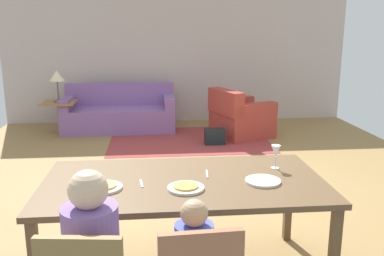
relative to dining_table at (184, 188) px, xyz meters
name	(u,v)px	position (x,y,z in m)	size (l,w,h in m)	color
ground_plane	(194,178)	(0.29, 2.09, -0.71)	(6.67, 6.61, 0.02)	olive
back_wall	(177,53)	(0.29, 5.45, 0.65)	(6.67, 0.10, 2.70)	beige
dining_table	(184,188)	(0.00, 0.00, 0.00)	(2.00, 1.05, 0.76)	brown
plate_near_man	(104,188)	(-0.55, -0.12, 0.07)	(0.25, 0.25, 0.02)	white
pizza_near_man	(104,186)	(-0.55, -0.12, 0.09)	(0.17, 0.17, 0.01)	#E29249
plate_near_child	(186,188)	(0.00, -0.18, 0.07)	(0.25, 0.25, 0.02)	silver
pizza_near_child	(186,186)	(0.00, -0.18, 0.09)	(0.17, 0.17, 0.01)	gold
plate_near_woman	(263,181)	(0.55, -0.10, 0.07)	(0.25, 0.25, 0.02)	silver
wine_glass	(276,152)	(0.72, 0.18, 0.19)	(0.07, 0.07, 0.19)	silver
fork	(141,183)	(-0.30, -0.05, 0.06)	(0.02, 0.15, 0.01)	silver
knife	(207,174)	(0.18, 0.10, 0.06)	(0.01, 0.17, 0.01)	silver
area_rug	(189,140)	(0.37, 3.87, -0.69)	(2.60, 1.80, 0.01)	#983736
couch	(120,113)	(-0.82, 4.73, -0.40)	(1.99, 0.86, 0.82)	#865D9E
armchair	(240,118)	(1.26, 4.05, -0.38)	(1.11, 1.11, 0.82)	#A8392E
side_table	(60,113)	(-1.83, 4.47, -0.32)	(0.56, 0.56, 0.58)	olive
table_lamp	(57,77)	(-1.83, 4.47, 0.31)	(0.26, 0.26, 0.54)	#524F44
handbag	(215,136)	(0.76, 3.57, -0.57)	(0.32, 0.16, 0.26)	black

